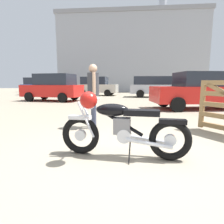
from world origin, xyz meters
TOP-DOWN VIEW (x-y plane):
  - ground_plane at (0.00, 0.00)m, footprint 80.00×80.00m
  - vintage_motorcycle at (-0.20, -0.12)m, footprint 2.08×0.73m
  - bystander at (-0.93, 1.84)m, footprint 0.30×0.45m
  - white_estate_far at (3.33, 5.71)m, footprint 4.38×2.30m
  - silver_sedan_mid at (-4.80, 9.18)m, footprint 4.14×2.37m
  - pale_sedan_back at (-2.73, 14.91)m, footprint 4.10×2.25m
  - blue_hatchback_right at (2.72, 12.96)m, footprint 4.83×2.27m
  - dark_sedan_left at (-8.30, 16.12)m, footprint 4.94×2.60m
  - industrial_building at (1.04, 28.30)m, footprint 20.18×14.60m

SIDE VIEW (x-z plane):
  - ground_plane at x=0.00m, z-range 0.00..0.00m
  - vintage_motorcycle at x=-0.20m, z-range -0.04..1.03m
  - white_estate_far at x=3.33m, z-range 0.00..1.67m
  - silver_sedan_mid at x=-4.80m, z-range 0.03..1.81m
  - pale_sedan_back at x=-2.73m, z-range 0.03..1.81m
  - blue_hatchback_right at x=2.72m, z-range 0.07..1.81m
  - dark_sedan_left at x=-8.30m, z-range 0.07..1.81m
  - bystander at x=-0.93m, z-range 0.19..1.85m
  - industrial_building at x=1.04m, z-range -4.23..14.79m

